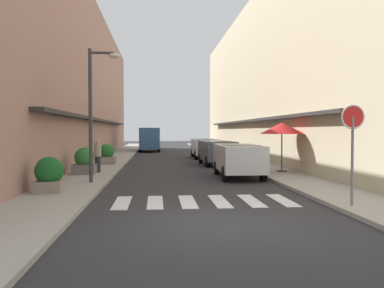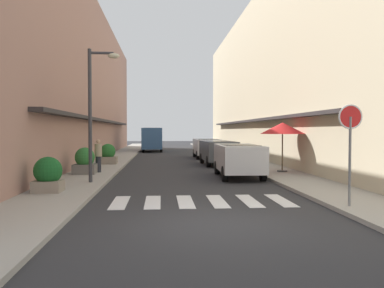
% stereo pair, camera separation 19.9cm
% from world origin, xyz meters
% --- Properties ---
extents(ground_plane, '(105.59, 105.59, 0.00)m').
position_xyz_m(ground_plane, '(0.00, 19.20, 0.00)').
color(ground_plane, '#2B2B2D').
extents(sidewalk_left, '(2.26, 67.19, 0.12)m').
position_xyz_m(sidewalk_left, '(-4.43, 19.20, 0.06)').
color(sidewalk_left, '#9E998E').
rests_on(sidewalk_left, ground_plane).
extents(sidewalk_right, '(2.26, 67.19, 0.12)m').
position_xyz_m(sidewalk_right, '(4.43, 19.20, 0.06)').
color(sidewalk_right, '#9E998E').
rests_on(sidewalk_right, ground_plane).
extents(building_row_left, '(5.50, 45.19, 11.11)m').
position_xyz_m(building_row_left, '(-8.06, 20.60, 5.55)').
color(building_row_left, '#A87A6B').
rests_on(building_row_left, ground_plane).
extents(building_row_right, '(5.50, 45.19, 11.86)m').
position_xyz_m(building_row_right, '(8.06, 20.60, 5.93)').
color(building_row_right, beige).
rests_on(building_row_right, ground_plane).
extents(crosswalk, '(5.20, 2.20, 0.01)m').
position_xyz_m(crosswalk, '(-0.00, 2.84, 0.01)').
color(crosswalk, silver).
rests_on(crosswalk, ground_plane).
extents(parked_car_near, '(1.91, 4.28, 1.47)m').
position_xyz_m(parked_car_near, '(2.25, 8.74, 0.92)').
color(parked_car_near, silver).
rests_on(parked_car_near, ground_plane).
extents(parked_car_mid, '(1.92, 4.20, 1.47)m').
position_xyz_m(parked_car_mid, '(2.25, 15.19, 0.92)').
color(parked_car_mid, '#4C5156').
rests_on(parked_car_mid, ground_plane).
extents(parked_car_far, '(1.82, 4.47, 1.47)m').
position_xyz_m(parked_car_far, '(2.25, 21.40, 0.92)').
color(parked_car_far, silver).
rests_on(parked_car_far, ground_plane).
extents(delivery_van, '(2.07, 5.43, 2.37)m').
position_xyz_m(delivery_van, '(-2.10, 31.65, 1.41)').
color(delivery_van, '#33598C').
rests_on(delivery_van, ground_plane).
extents(round_street_sign, '(0.65, 0.07, 2.65)m').
position_xyz_m(round_street_sign, '(3.72, 1.23, 2.15)').
color(round_street_sign, slate).
rests_on(round_street_sign, sidewalk_right).
extents(street_lamp, '(1.19, 0.28, 5.06)m').
position_xyz_m(street_lamp, '(-3.68, 6.69, 3.24)').
color(street_lamp, '#38383D').
rests_on(street_lamp, sidewalk_left).
extents(cafe_umbrella, '(2.13, 2.13, 2.36)m').
position_xyz_m(cafe_umbrella, '(4.61, 9.99, 2.19)').
color(cafe_umbrella, '#262626').
rests_on(cafe_umbrella, sidewalk_right).
extents(planter_corner, '(0.90, 0.90, 1.13)m').
position_xyz_m(planter_corner, '(-4.82, 4.34, 0.66)').
color(planter_corner, gray).
rests_on(planter_corner, sidewalk_left).
extents(planter_midblock, '(1.01, 1.01, 1.20)m').
position_xyz_m(planter_midblock, '(-4.67, 9.81, 0.67)').
color(planter_midblock, slate).
rests_on(planter_midblock, sidewalk_left).
extents(planter_far, '(1.06, 1.06, 1.19)m').
position_xyz_m(planter_far, '(-4.34, 15.32, 0.65)').
color(planter_far, gray).
rests_on(planter_far, sidewalk_left).
extents(pedestrian_walking_near, '(0.34, 0.34, 1.55)m').
position_xyz_m(pedestrian_walking_near, '(-4.15, 10.37, 0.93)').
color(pedestrian_walking_near, '#282B33').
rests_on(pedestrian_walking_near, sidewalk_left).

